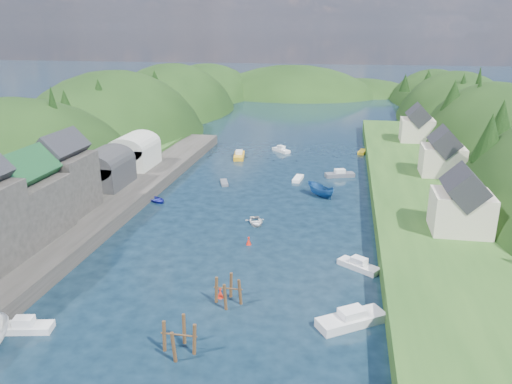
% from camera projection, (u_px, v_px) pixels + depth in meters
% --- Properties ---
extents(ground, '(600.00, 600.00, 0.00)m').
position_uv_depth(ground, '(277.00, 176.00, 94.19)').
color(ground, black).
rests_on(ground, ground).
extents(hillside_left, '(44.00, 245.56, 52.00)m').
position_uv_depth(hillside_left, '(116.00, 170.00, 127.67)').
color(hillside_left, black).
rests_on(hillside_left, ground).
extents(hillside_right, '(36.00, 245.56, 48.00)m').
position_uv_depth(hillside_right, '(489.00, 187.00, 112.27)').
color(hillside_right, black).
rests_on(hillside_right, ground).
extents(far_hills, '(103.00, 68.00, 44.00)m').
position_uv_depth(far_hills, '(319.00, 119.00, 213.19)').
color(far_hills, black).
rests_on(far_hills, ground).
extents(hill_trees, '(90.58, 148.91, 12.77)m').
position_uv_depth(hill_trees, '(292.00, 106.00, 104.17)').
color(hill_trees, black).
rests_on(hill_trees, ground).
extents(quay_left, '(12.00, 110.00, 2.00)m').
position_uv_depth(quay_left, '(78.00, 220.00, 69.91)').
color(quay_left, '#2D2B28').
rests_on(quay_left, ground).
extents(terrace_left_grass, '(12.00, 110.00, 2.50)m').
position_uv_depth(terrace_left_grass, '(32.00, 215.00, 71.02)').
color(terrace_left_grass, '#234719').
rests_on(terrace_left_grass, ground).
extents(boat_sheds, '(7.00, 21.00, 7.50)m').
position_uv_depth(boat_sheds, '(120.00, 157.00, 86.65)').
color(boat_sheds, '#2D2D30').
rests_on(boat_sheds, quay_left).
extents(terrace_right, '(16.00, 120.00, 2.40)m').
position_uv_depth(terrace_right, '(422.00, 194.00, 80.25)').
color(terrace_right, '#234719').
rests_on(terrace_right, ground).
extents(right_bank_cottages, '(9.00, 59.24, 8.41)m').
position_uv_depth(right_bank_cottages, '(436.00, 154.00, 86.06)').
color(right_bank_cottages, beige).
rests_on(right_bank_cottages, terrace_right).
extents(piling_cluster_near, '(3.24, 3.02, 3.51)m').
position_uv_depth(piling_cluster_near, '(179.00, 340.00, 42.84)').
color(piling_cluster_near, '#382314').
rests_on(piling_cluster_near, ground).
extents(piling_cluster_far, '(2.97, 2.80, 3.40)m').
position_uv_depth(piling_cluster_far, '(228.00, 293.00, 50.53)').
color(piling_cluster_far, '#382314').
rests_on(piling_cluster_far, ground).
extents(channel_buoy_near, '(0.70, 0.70, 1.10)m').
position_uv_depth(channel_buoy_near, '(220.00, 294.00, 51.77)').
color(channel_buoy_near, '#B61C0E').
rests_on(channel_buoy_near, ground).
extents(channel_buoy_far, '(0.70, 0.70, 1.10)m').
position_uv_depth(channel_buoy_far, '(249.00, 241.00, 64.39)').
color(channel_buoy_far, '#B61C0E').
rests_on(channel_buoy_far, ground).
extents(moored_boats, '(36.71, 90.77, 2.51)m').
position_uv_depth(moored_boats, '(232.00, 236.00, 65.34)').
color(moored_boats, white).
rests_on(moored_boats, ground).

